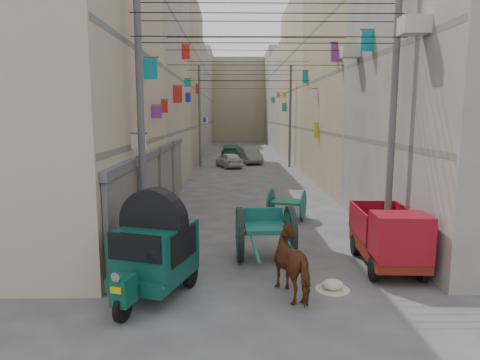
{
  "coord_description": "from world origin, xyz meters",
  "views": [
    {
      "loc": [
        -1.0,
        -6.29,
        4.13
      ],
      "look_at": [
        -0.77,
        6.5,
        2.19
      ],
      "focal_mm": 32.0,
      "sensor_mm": 36.0,
      "label": 1
    }
  ],
  "objects_px": {
    "distant_car_white": "(229,160)",
    "distant_car_grey": "(251,156)",
    "mini_truck": "(391,242)",
    "distant_car_green": "(232,150)",
    "feed_sack": "(333,285)",
    "auto_rickshaw": "(155,248)",
    "tonga_cart": "(265,233)",
    "horse": "(296,263)",
    "second_cart": "(287,203)"
  },
  "relations": [
    {
      "from": "distant_car_white",
      "to": "distant_car_grey",
      "type": "distance_m",
      "value": 3.48
    },
    {
      "from": "mini_truck",
      "to": "distant_car_green",
      "type": "height_order",
      "value": "mini_truck"
    },
    {
      "from": "mini_truck",
      "to": "feed_sack",
      "type": "height_order",
      "value": "mini_truck"
    },
    {
      "from": "auto_rickshaw",
      "to": "distant_car_green",
      "type": "distance_m",
      "value": 33.81
    },
    {
      "from": "tonga_cart",
      "to": "horse",
      "type": "xyz_separation_m",
      "value": [
        0.53,
        -2.41,
        -0.04
      ]
    },
    {
      "from": "horse",
      "to": "distant_car_grey",
      "type": "bearing_deg",
      "value": -109.97
    },
    {
      "from": "mini_truck",
      "to": "distant_car_white",
      "type": "bearing_deg",
      "value": 103.96
    },
    {
      "from": "mini_truck",
      "to": "feed_sack",
      "type": "xyz_separation_m",
      "value": [
        -1.8,
        -1.16,
        -0.71
      ]
    },
    {
      "from": "auto_rickshaw",
      "to": "distant_car_green",
      "type": "relative_size",
      "value": 0.62
    },
    {
      "from": "mini_truck",
      "to": "distant_car_grey",
      "type": "relative_size",
      "value": 0.8
    },
    {
      "from": "distant_car_grey",
      "to": "distant_car_white",
      "type": "bearing_deg",
      "value": -131.15
    },
    {
      "from": "tonga_cart",
      "to": "mini_truck",
      "type": "bearing_deg",
      "value": -19.26
    },
    {
      "from": "auto_rickshaw",
      "to": "horse",
      "type": "xyz_separation_m",
      "value": [
        3.25,
        -0.07,
        -0.35
      ]
    },
    {
      "from": "auto_rickshaw",
      "to": "tonga_cart",
      "type": "xyz_separation_m",
      "value": [
        2.72,
        2.34,
        -0.31
      ]
    },
    {
      "from": "tonga_cart",
      "to": "mini_truck",
      "type": "distance_m",
      "value": 3.4
    },
    {
      "from": "feed_sack",
      "to": "auto_rickshaw",
      "type": "bearing_deg",
      "value": -177.32
    },
    {
      "from": "auto_rickshaw",
      "to": "feed_sack",
      "type": "bearing_deg",
      "value": 20.6
    },
    {
      "from": "auto_rickshaw",
      "to": "feed_sack",
      "type": "relative_size",
      "value": 5.49
    },
    {
      "from": "auto_rickshaw",
      "to": "horse",
      "type": "height_order",
      "value": "auto_rickshaw"
    },
    {
      "from": "feed_sack",
      "to": "horse",
      "type": "distance_m",
      "value": 1.15
    },
    {
      "from": "feed_sack",
      "to": "distant_car_grey",
      "type": "height_order",
      "value": "distant_car_grey"
    },
    {
      "from": "mini_truck",
      "to": "distant_car_white",
      "type": "height_order",
      "value": "mini_truck"
    },
    {
      "from": "mini_truck",
      "to": "second_cart",
      "type": "height_order",
      "value": "mini_truck"
    },
    {
      "from": "tonga_cart",
      "to": "mini_truck",
      "type": "xyz_separation_m",
      "value": [
        3.25,
        -0.99,
        0.02
      ]
    },
    {
      "from": "distant_car_grey",
      "to": "horse",
      "type": "bearing_deg",
      "value": -98.76
    },
    {
      "from": "tonga_cart",
      "to": "feed_sack",
      "type": "height_order",
      "value": "tonga_cart"
    },
    {
      "from": "distant_car_green",
      "to": "second_cart",
      "type": "bearing_deg",
      "value": 98.57
    },
    {
      "from": "tonga_cart",
      "to": "feed_sack",
      "type": "relative_size",
      "value": 6.85
    },
    {
      "from": "tonga_cart",
      "to": "horse",
      "type": "distance_m",
      "value": 2.47
    },
    {
      "from": "auto_rickshaw",
      "to": "distant_car_grey",
      "type": "relative_size",
      "value": 0.71
    },
    {
      "from": "auto_rickshaw",
      "to": "distant_car_grey",
      "type": "height_order",
      "value": "auto_rickshaw"
    },
    {
      "from": "distant_car_white",
      "to": "tonga_cart",
      "type": "bearing_deg",
      "value": 73.47
    },
    {
      "from": "distant_car_white",
      "to": "distant_car_green",
      "type": "xyz_separation_m",
      "value": [
        0.18,
        9.18,
        0.06
      ]
    },
    {
      "from": "second_cart",
      "to": "distant_car_green",
      "type": "relative_size",
      "value": 0.38
    },
    {
      "from": "tonga_cart",
      "to": "distant_car_white",
      "type": "height_order",
      "value": "tonga_cart"
    },
    {
      "from": "tonga_cart",
      "to": "feed_sack",
      "type": "xyz_separation_m",
      "value": [
        1.46,
        -2.15,
        -0.68
      ]
    },
    {
      "from": "mini_truck",
      "to": "tonga_cart",
      "type": "bearing_deg",
      "value": 166.2
    },
    {
      "from": "mini_truck",
      "to": "horse",
      "type": "xyz_separation_m",
      "value": [
        -2.72,
        -1.43,
        -0.06
      ]
    },
    {
      "from": "horse",
      "to": "distant_car_white",
      "type": "xyz_separation_m",
      "value": [
        -1.74,
        24.66,
        -0.17
      ]
    },
    {
      "from": "feed_sack",
      "to": "distant_car_grey",
      "type": "bearing_deg",
      "value": 91.63
    },
    {
      "from": "mini_truck",
      "to": "horse",
      "type": "distance_m",
      "value": 3.07
    },
    {
      "from": "distant_car_white",
      "to": "horse",
      "type": "bearing_deg",
      "value": 74.4
    },
    {
      "from": "second_cart",
      "to": "horse",
      "type": "xyz_separation_m",
      "value": [
        -0.7,
        -7.28,
        0.12
      ]
    },
    {
      "from": "feed_sack",
      "to": "distant_car_green",
      "type": "relative_size",
      "value": 0.11
    },
    {
      "from": "distant_car_green",
      "to": "horse",
      "type": "bearing_deg",
      "value": 96.35
    },
    {
      "from": "auto_rickshaw",
      "to": "distant_car_white",
      "type": "distance_m",
      "value": 24.64
    },
    {
      "from": "auto_rickshaw",
      "to": "distant_car_white",
      "type": "xyz_separation_m",
      "value": [
        1.52,
        24.59,
        -0.52
      ]
    },
    {
      "from": "distant_car_green",
      "to": "distant_car_grey",
      "type": "bearing_deg",
      "value": 108.91
    },
    {
      "from": "tonga_cart",
      "to": "distant_car_green",
      "type": "xyz_separation_m",
      "value": [
        -1.02,
        31.42,
        -0.15
      ]
    },
    {
      "from": "second_cart",
      "to": "tonga_cart",
      "type": "bearing_deg",
      "value": -84.48
    }
  ]
}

